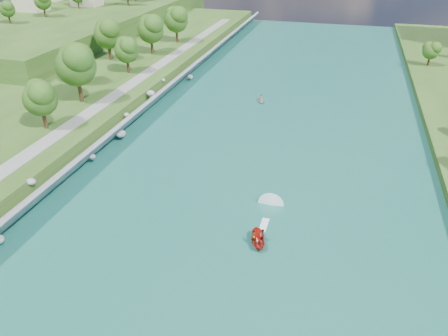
% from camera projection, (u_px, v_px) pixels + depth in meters
% --- Properties ---
extents(ground, '(260.00, 260.00, 0.00)m').
position_uv_depth(ground, '(222.00, 242.00, 52.84)').
color(ground, '#2D5119').
rests_on(ground, ground).
extents(river_water, '(55.00, 240.00, 0.10)m').
position_uv_depth(river_water, '(256.00, 165.00, 69.64)').
color(river_water, '#175A52').
rests_on(river_water, ground).
extents(ridge_west, '(60.00, 120.00, 9.00)m').
position_uv_depth(ridge_west, '(67.00, 22.00, 150.05)').
color(ridge_west, '#2D5119').
rests_on(ridge_west, ground).
extents(riprap_bank, '(3.99, 236.00, 4.05)m').
position_uv_depth(riprap_bank, '(107.00, 138.00, 74.40)').
color(riprap_bank, slate).
rests_on(riprap_bank, ground).
extents(riverside_path, '(3.00, 200.00, 0.10)m').
position_uv_depth(riverside_path, '(73.00, 123.00, 75.62)').
color(riverside_path, gray).
rests_on(riverside_path, berm_west).
extents(motorboat, '(3.60, 18.81, 2.20)m').
position_uv_depth(motorboat, '(261.00, 231.00, 53.58)').
color(motorboat, red).
rests_on(motorboat, river_water).
extents(raft, '(3.35, 3.88, 1.65)m').
position_uv_depth(raft, '(261.00, 100.00, 94.46)').
color(raft, gray).
rests_on(raft, river_water).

